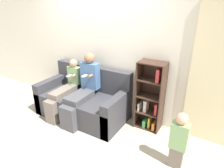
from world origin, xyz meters
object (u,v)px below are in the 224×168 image
Objects in this scene: child_seated at (64,90)px; couch at (83,102)px; toddler_standing at (179,140)px; adult_seated at (83,88)px; bookshelf at (151,98)px.

couch is at bearing 23.16° from child_seated.
adult_seated is at bearing 170.38° from toddler_standing.
child_seated is (-0.43, -0.06, -0.11)m from adult_seated.
adult_seated is 1.28m from bookshelf.
couch is at bearing 131.47° from adult_seated.
toddler_standing is 0.69× the size of bookshelf.
toddler_standing is at bearing -6.39° from child_seated.
bookshelf is (1.63, 0.47, 0.03)m from child_seated.
adult_seated is 1.48× the size of toddler_standing.
adult_seated is 1.92m from toddler_standing.
couch is 2.01m from toddler_standing.
bookshelf is (1.29, 0.32, 0.27)m from couch.
adult_seated reaches higher than couch.
toddler_standing is at bearing -46.97° from bookshelf.
adult_seated is at bearing -48.53° from couch.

